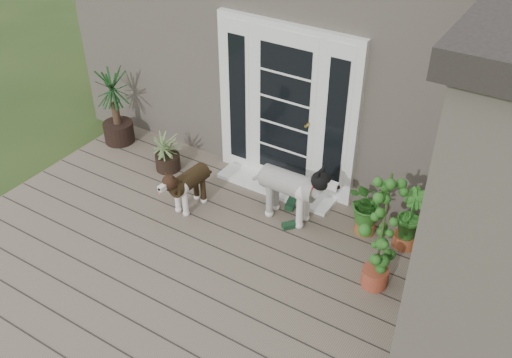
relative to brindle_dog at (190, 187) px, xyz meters
The scene contains 14 objects.
deck 1.48m from the brindle_dog, 50.84° to the right, with size 6.20×4.60×0.12m, color #6B5B4C.
house_main 3.46m from the brindle_dog, 73.91° to the left, with size 7.40×4.00×3.10m, color #665E54.
door_unit 1.51m from the brindle_dog, 57.05° to the left, with size 1.90×0.14×2.15m, color white.
door_step 1.17m from the brindle_dog, 51.55° to the left, with size 1.60×0.40×0.05m, color white.
brindle_dog is the anchor object (origin of this frame).
white_dog 1.22m from the brindle_dog, 21.72° to the left, with size 0.39×0.90×0.75m, color silver, non-canonical shape.
spider_plant 0.93m from the brindle_dog, 146.88° to the left, with size 0.56×0.56×0.59m, color #8DAA68, non-canonical shape.
yucca 1.99m from the brindle_dog, 159.29° to the left, with size 0.82×0.82×1.19m, color black, non-canonical shape.
herb_a 2.14m from the brindle_dog, 19.13° to the left, with size 0.49×0.49×0.62m, color #1C6422.
herb_b 2.60m from the brindle_dog, 16.14° to the left, with size 0.37×0.37×0.55m, color #1C621D.
herb_c 3.18m from the brindle_dog, 13.51° to the left, with size 0.38×0.38×0.59m, color #1B4C15.
sapling 2.48m from the brindle_dog, ahead, with size 0.44×0.44×1.48m, color #1B5E1F, non-canonical shape.
clog_left 1.28m from the brindle_dog, 33.77° to the left, with size 0.15×0.32×0.10m, color #15361F, non-canonical shape.
clog_right 1.32m from the brindle_dog, 14.43° to the left, with size 0.12×0.27×0.08m, color #163820, non-canonical shape.
Camera 1 is at (2.74, -2.79, 4.49)m, focal length 39.79 mm.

